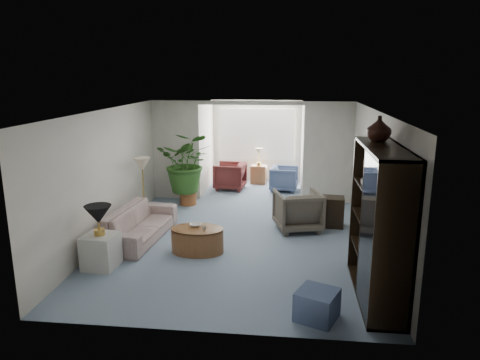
# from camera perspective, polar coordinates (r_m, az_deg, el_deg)

# --- Properties ---
(floor) EXTENTS (6.00, 6.00, 0.00)m
(floor) POSITION_cam_1_polar(r_m,az_deg,el_deg) (8.55, -0.45, -8.12)
(floor) COLOR gray
(floor) RESTS_ON ground
(sunroom_floor) EXTENTS (2.60, 2.60, 0.00)m
(sunroom_floor) POSITION_cam_1_polar(r_m,az_deg,el_deg) (12.44, 1.77, -1.20)
(sunroom_floor) COLOR gray
(sunroom_floor) RESTS_ON ground
(back_pier_left) EXTENTS (1.20, 0.12, 2.50)m
(back_pier_left) POSITION_cam_1_polar(r_m,az_deg,el_deg) (11.42, -8.20, 3.76)
(back_pier_left) COLOR silver
(back_pier_left) RESTS_ON ground
(back_pier_right) EXTENTS (1.20, 0.12, 2.50)m
(back_pier_right) POSITION_cam_1_polar(r_m,az_deg,el_deg) (11.10, 11.20, 3.37)
(back_pier_right) COLOR silver
(back_pier_right) RESTS_ON ground
(back_header) EXTENTS (2.60, 0.12, 0.10)m
(back_header) POSITION_cam_1_polar(r_m,az_deg,el_deg) (10.96, 1.40, 9.81)
(back_header) COLOR silver
(back_header) RESTS_ON back_pier_left
(window_pane) EXTENTS (2.20, 0.02, 1.50)m
(window_pane) POSITION_cam_1_polar(r_m,az_deg,el_deg) (13.23, 2.19, 5.86)
(window_pane) COLOR white
(window_blinds) EXTENTS (2.20, 0.02, 1.50)m
(window_blinds) POSITION_cam_1_polar(r_m,az_deg,el_deg) (13.20, 2.18, 5.85)
(window_blinds) COLOR white
(framed_picture) EXTENTS (0.04, 0.50, 0.40)m
(framed_picture) POSITION_cam_1_polar(r_m,az_deg,el_deg) (8.08, 17.07, 2.54)
(framed_picture) COLOR #B8A893
(sofa) EXTENTS (0.99, 2.17, 0.62)m
(sofa) POSITION_cam_1_polar(r_m,az_deg,el_deg) (8.91, -12.74, -5.46)
(sofa) COLOR beige
(sofa) RESTS_ON ground
(end_table) EXTENTS (0.56, 0.56, 0.57)m
(end_table) POSITION_cam_1_polar(r_m,az_deg,el_deg) (7.81, -17.35, -8.67)
(end_table) COLOR beige
(end_table) RESTS_ON ground
(table_lamp) EXTENTS (0.44, 0.44, 0.30)m
(table_lamp) POSITION_cam_1_polar(r_m,az_deg,el_deg) (7.60, -17.68, -4.22)
(table_lamp) COLOR black
(table_lamp) RESTS_ON end_table
(floor_lamp) EXTENTS (0.36, 0.36, 0.28)m
(floor_lamp) POSITION_cam_1_polar(r_m,az_deg,el_deg) (9.80, -12.40, 1.98)
(floor_lamp) COLOR beige
(floor_lamp) RESTS_ON ground
(coffee_table) EXTENTS (1.05, 1.05, 0.45)m
(coffee_table) POSITION_cam_1_polar(r_m,az_deg,el_deg) (8.13, -5.47, -7.65)
(coffee_table) COLOR brown
(coffee_table) RESTS_ON ground
(coffee_bowl) EXTENTS (0.24, 0.24, 0.05)m
(coffee_bowl) POSITION_cam_1_polar(r_m,az_deg,el_deg) (8.15, -5.71, -5.74)
(coffee_bowl) COLOR silver
(coffee_bowl) RESTS_ON coffee_table
(coffee_cup) EXTENTS (0.10, 0.10, 0.08)m
(coffee_cup) POSITION_cam_1_polar(r_m,az_deg,el_deg) (7.92, -4.59, -6.16)
(coffee_cup) COLOR beige
(coffee_cup) RESTS_ON coffee_table
(wingback_chair) EXTENTS (1.08, 1.10, 0.82)m
(wingback_chair) POSITION_cam_1_polar(r_m,az_deg,el_deg) (9.24, 7.40, -3.88)
(wingback_chair) COLOR #595246
(wingback_chair) RESTS_ON ground
(side_table_dark) EXTENTS (0.56, 0.46, 0.63)m
(side_table_dark) POSITION_cam_1_polar(r_m,az_deg,el_deg) (9.60, 11.55, -3.98)
(side_table_dark) COLOR black
(side_table_dark) RESTS_ON ground
(entertainment_cabinet) EXTENTS (0.53, 1.97, 2.19)m
(entertainment_cabinet) POSITION_cam_1_polar(r_m,az_deg,el_deg) (6.57, 17.38, -5.38)
(entertainment_cabinet) COLOR black
(entertainment_cabinet) RESTS_ON ground
(cabinet_urn) EXTENTS (0.35, 0.35, 0.37)m
(cabinet_urn) POSITION_cam_1_polar(r_m,az_deg,el_deg) (6.78, 17.35, 6.29)
(cabinet_urn) COLOR black
(cabinet_urn) RESTS_ON entertainment_cabinet
(ottoman) EXTENTS (0.65, 0.65, 0.39)m
(ottoman) POSITION_cam_1_polar(r_m,az_deg,el_deg) (6.15, 9.81, -15.43)
(ottoman) COLOR slate
(ottoman) RESTS_ON ground
(plant_pot) EXTENTS (0.40, 0.40, 0.32)m
(plant_pot) POSITION_cam_1_polar(r_m,az_deg,el_deg) (11.05, -6.64, -2.31)
(plant_pot) COLOR #97542C
(plant_pot) RESTS_ON ground
(house_plant) EXTENTS (1.33, 1.15, 1.48)m
(house_plant) POSITION_cam_1_polar(r_m,az_deg,el_deg) (10.84, -6.77, 2.27)
(house_plant) COLOR #2F5E20
(house_plant) RESTS_ON plant_pot
(sunroom_chair_blue) EXTENTS (0.80, 0.78, 0.67)m
(sunroom_chair_blue) POSITION_cam_1_polar(r_m,az_deg,el_deg) (12.28, 5.65, 0.16)
(sunroom_chair_blue) COLOR slate
(sunroom_chair_blue) RESTS_ON ground
(sunroom_chair_maroon) EXTENTS (0.89, 0.87, 0.75)m
(sunroom_chair_maroon) POSITION_cam_1_polar(r_m,az_deg,el_deg) (12.38, -1.30, 0.51)
(sunroom_chair_maroon) COLOR maroon
(sunroom_chair_maroon) RESTS_ON ground
(sunroom_table) EXTENTS (0.47, 0.38, 0.54)m
(sunroom_table) POSITION_cam_1_polar(r_m,az_deg,el_deg) (13.06, 2.40, 0.71)
(sunroom_table) COLOR brown
(sunroom_table) RESTS_ON ground
(shelf_clutter) EXTENTS (0.30, 1.24, 1.06)m
(shelf_clutter) POSITION_cam_1_polar(r_m,az_deg,el_deg) (6.64, 16.81, -6.56)
(shelf_clutter) COLOR #55524F
(shelf_clutter) RESTS_ON entertainment_cabinet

